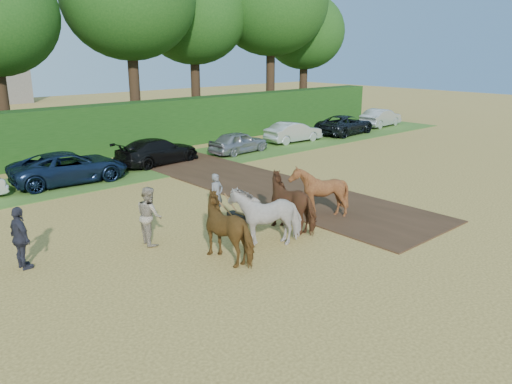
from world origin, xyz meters
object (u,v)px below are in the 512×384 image
spectator_near (149,216)px  spectator_far (21,238)px  plough_team (279,207)px  parked_cars (205,146)px

spectator_near → spectator_far: bearing=89.2°
spectator_far → plough_team: plough_team is taller
spectator_near → parked_cars: 13.24m
spectator_far → parked_cars: size_ratio=0.05×
spectator_far → parked_cars: bearing=-61.5°
spectator_far → parked_cars: 15.62m
spectator_far → parked_cars: spectator_far is taller
plough_team → spectator_far: bearing=158.5°
spectator_far → plough_team: 7.95m
spectator_near → plough_team: (3.67, -2.19, 0.01)m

